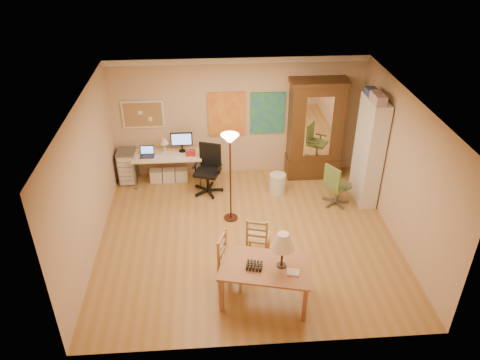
{
  "coord_description": "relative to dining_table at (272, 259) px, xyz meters",
  "views": [
    {
      "loc": [
        -0.65,
        -6.98,
        5.48
      ],
      "look_at": [
        -0.12,
        0.3,
        1.07
      ],
      "focal_mm": 35.0,
      "sensor_mm": 36.0,
      "label": 1
    }
  ],
  "objects": [
    {
      "name": "office_chair_black",
      "position": [
        -0.93,
        3.29,
        -0.53
      ],
      "size": [
        0.66,
        0.66,
        1.07
      ],
      "color": "black",
      "rests_on": "floor"
    },
    {
      "name": "ladder_chair_left",
      "position": [
        -0.6,
        0.43,
        -0.38
      ],
      "size": [
        0.54,
        0.55,
        0.94
      ],
      "color": "#A17349",
      "rests_on": "floor"
    },
    {
      "name": "floor",
      "position": [
        -0.23,
        1.63,
        -0.82
      ],
      "size": [
        5.5,
        5.5,
        0.0
      ],
      "primitive_type": "plane",
      "color": "olive",
      "rests_on": "ground"
    },
    {
      "name": "office_chair_green",
      "position": [
        1.69,
        2.6,
        -0.57
      ],
      "size": [
        0.58,
        0.58,
        0.93
      ],
      "color": "slate",
      "rests_on": "floor"
    },
    {
      "name": "ladder_chair_back",
      "position": [
        -0.09,
        1.08,
        -0.43
      ],
      "size": [
        0.48,
        0.46,
        0.85
      ],
      "color": "#A17349",
      "rests_on": "floor"
    },
    {
      "name": "torchiere_lamp",
      "position": [
        -0.5,
        2.24,
        0.66
      ],
      "size": [
        0.34,
        0.34,
        1.84
      ],
      "color": "#45241B",
      "rests_on": "floor"
    },
    {
      "name": "art_panel_left",
      "position": [
        -0.48,
        4.1,
        0.63
      ],
      "size": [
        0.8,
        0.04,
        1.0
      ],
      "primitive_type": "cube",
      "color": "yellow",
      "rests_on": "floor"
    },
    {
      "name": "computer_desk",
      "position": [
        -1.78,
        3.78,
        -0.4
      ],
      "size": [
        1.51,
        0.66,
        1.14
      ],
      "color": "beige",
      "rests_on": "floor"
    },
    {
      "name": "dining_table",
      "position": [
        0.0,
        0.0,
        0.0
      ],
      "size": [
        1.54,
        1.13,
        1.3
      ],
      "color": "brown",
      "rests_on": "floor"
    },
    {
      "name": "crown_molding",
      "position": [
        -0.23,
        4.09,
        1.82
      ],
      "size": [
        5.5,
        0.08,
        0.12
      ],
      "primitive_type": "cube",
      "color": "white",
      "rests_on": "floor"
    },
    {
      "name": "armoire",
      "position": [
        1.45,
        3.87,
        0.16
      ],
      "size": [
        1.23,
        0.58,
        2.26
      ],
      "color": "#3A2410",
      "rests_on": "floor"
    },
    {
      "name": "bookshelf",
      "position": [
        2.32,
        2.79,
        0.29
      ],
      "size": [
        0.33,
        0.89,
        2.23
      ],
      "color": "white",
      "rests_on": "floor"
    },
    {
      "name": "drawer_cart",
      "position": [
        -2.71,
        3.84,
        -0.44
      ],
      "size": [
        0.38,
        0.46,
        0.77
      ],
      "color": "slate",
      "rests_on": "floor"
    },
    {
      "name": "art_panel_right",
      "position": [
        0.42,
        4.1,
        0.63
      ],
      "size": [
        0.75,
        0.04,
        0.95
      ],
      "primitive_type": "cube",
      "color": "#296AA4",
      "rests_on": "floor"
    },
    {
      "name": "corkboard",
      "position": [
        -2.28,
        4.1,
        0.68
      ],
      "size": [
        0.9,
        0.04,
        0.62
      ],
      "primitive_type": "cube",
      "color": "#AB8350",
      "rests_on": "floor"
    },
    {
      "name": "wastebin",
      "position": [
        0.55,
        3.14,
        -0.6
      ],
      "size": [
        0.35,
        0.35,
        0.44
      ],
      "primitive_type": "cylinder",
      "color": "silver",
      "rests_on": "floor"
    }
  ]
}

